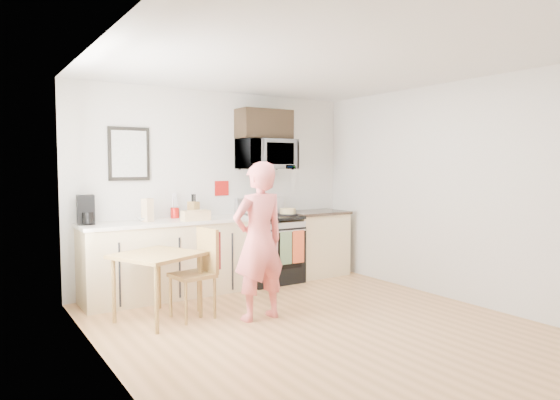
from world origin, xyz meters
TOP-DOWN VIEW (x-y plane):
  - floor at (0.00, 0.00)m, footprint 4.60×4.60m
  - back_wall at (0.00, 2.30)m, footprint 4.00×0.04m
  - left_wall at (-2.00, 0.00)m, footprint 0.04×4.60m
  - right_wall at (2.00, 0.00)m, footprint 0.04×4.60m
  - ceiling at (0.00, 0.00)m, footprint 4.00×4.60m
  - window at (-1.96, 0.80)m, footprint 0.06×1.40m
  - cabinet_left at (-0.80, 2.00)m, footprint 2.10×0.60m
  - countertop_left at (-0.80, 2.00)m, footprint 2.14×0.64m
  - cabinet_right at (1.43, 2.00)m, footprint 0.84×0.60m
  - countertop_right at (1.43, 2.00)m, footprint 0.88×0.64m
  - range at (0.63, 1.98)m, footprint 0.76×0.70m
  - microwave at (0.63, 2.08)m, footprint 0.76×0.51m
  - upper_cabinet at (0.63, 2.12)m, footprint 0.76×0.35m
  - wall_art at (-1.20, 2.28)m, footprint 0.50×0.04m
  - wall_trivet at (0.05, 2.28)m, footprint 0.20×0.02m
  - person at (-0.36, 0.61)m, footprint 0.62×0.42m
  - dining_table at (-1.26, 1.15)m, footprint 0.86×0.86m
  - chair at (-0.79, 1.04)m, footprint 0.48×0.44m
  - knife_block at (-0.44, 2.11)m, footprint 0.13×0.16m
  - utensil_crock at (-0.65, 2.21)m, footprint 0.11×0.11m
  - fruit_bowl at (-1.08, 2.06)m, footprint 0.22×0.22m
  - milk_carton at (-1.08, 2.00)m, footprint 0.14×0.14m
  - coffee_maker at (-1.75, 2.12)m, footprint 0.22×0.29m
  - bread_bag at (-0.54, 1.80)m, footprint 0.34×0.16m
  - cake at (0.87, 1.90)m, footprint 0.27×0.27m
  - kettle at (0.38, 2.07)m, footprint 0.20×0.20m
  - pot at (0.35, 1.80)m, footprint 0.22×0.36m

SIDE VIEW (x-z plane):
  - floor at x=0.00m, z-range 0.00..0.00m
  - range at x=0.63m, z-range -0.14..1.02m
  - cabinet_left at x=-0.80m, z-range 0.00..0.90m
  - cabinet_right at x=1.43m, z-range 0.00..0.90m
  - chair at x=-0.79m, z-range 0.14..1.08m
  - dining_table at x=-1.26m, z-range 0.27..0.97m
  - person at x=-0.36m, z-range 0.00..1.65m
  - countertop_left at x=-0.80m, z-range 0.90..0.94m
  - countertop_right at x=1.43m, z-range 0.90..0.94m
  - cake at x=0.87m, z-range 0.92..1.01m
  - fruit_bowl at x=-1.08m, z-range 0.93..1.02m
  - pot at x=0.35m, z-range 0.93..1.03m
  - bread_bag at x=-0.54m, z-range 0.94..1.06m
  - kettle at x=0.38m, z-range 0.91..1.16m
  - knife_block at x=-0.44m, z-range 0.94..1.15m
  - utensil_crock at x=-0.65m, z-range 0.91..1.23m
  - milk_carton at x=-1.08m, z-range 0.94..1.22m
  - coffee_maker at x=-1.75m, z-range 0.93..1.26m
  - back_wall at x=0.00m, z-range 0.00..2.60m
  - left_wall at x=-2.00m, z-range 0.00..2.60m
  - right_wall at x=2.00m, z-range 0.00..2.60m
  - wall_trivet at x=0.05m, z-range 1.20..1.40m
  - window at x=-1.96m, z-range 0.80..2.30m
  - wall_art at x=-1.20m, z-range 1.43..2.08m
  - microwave at x=0.63m, z-range 1.55..1.97m
  - upper_cabinet at x=0.63m, z-range 1.98..2.38m
  - ceiling at x=0.00m, z-range 2.58..2.62m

